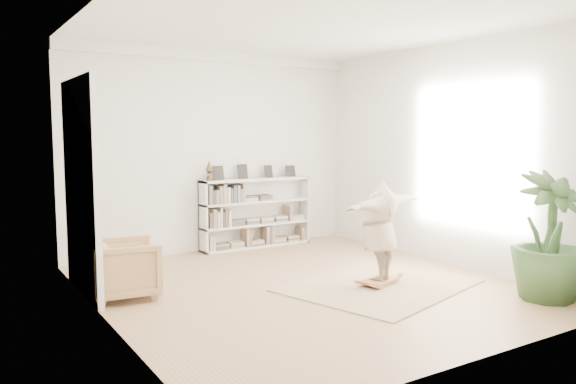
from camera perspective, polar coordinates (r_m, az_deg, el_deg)
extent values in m
plane|color=#96764D|center=(8.00, 1.83, -9.56)|extent=(6.00, 6.00, 0.00)
plane|color=silver|center=(10.33, -7.47, 4.04)|extent=(5.50, 0.00, 5.50)
plane|color=silver|center=(5.49, 19.66, 2.05)|extent=(5.50, 0.00, 5.50)
plane|color=silver|center=(6.58, -18.41, 2.69)|extent=(0.00, 6.00, 6.00)
plane|color=silver|center=(9.52, 15.77, 3.70)|extent=(0.00, 6.00, 6.00)
plane|color=white|center=(7.84, 1.93, 16.70)|extent=(6.00, 6.00, 0.00)
cube|color=white|center=(10.36, -7.46, 13.52)|extent=(5.50, 0.12, 0.18)
cube|color=white|center=(7.89, -20.28, 0.21)|extent=(0.08, 1.78, 2.92)
cube|color=silver|center=(7.50, -19.50, -0.04)|extent=(0.06, 0.78, 2.80)
cube|color=silver|center=(8.28, -20.72, 0.45)|extent=(0.06, 0.78, 2.80)
cube|color=silver|center=(10.13, -8.62, -2.55)|extent=(0.04, 0.35, 1.30)
cube|color=silver|center=(11.15, 1.61, -1.70)|extent=(0.04, 0.35, 1.30)
cube|color=silver|center=(10.73, -3.66, -2.02)|extent=(2.20, 0.04, 1.30)
cube|color=silver|center=(10.70, -3.24, -5.46)|extent=(2.20, 0.35, 0.04)
cube|color=silver|center=(10.63, -3.25, -3.29)|extent=(2.20, 0.35, 0.04)
cube|color=silver|center=(10.57, -3.26, -0.99)|extent=(2.20, 0.35, 0.04)
cube|color=silver|center=(10.53, -3.28, 1.28)|extent=(2.20, 0.35, 0.04)
cube|color=black|center=(10.22, -7.11, 1.89)|extent=(0.18, 0.07, 0.24)
cube|color=black|center=(10.44, -4.62, 2.00)|extent=(0.18, 0.07, 0.24)
cube|color=black|center=(10.71, -2.00, 2.12)|extent=(0.18, 0.07, 0.24)
cube|color=black|center=(10.97, 0.26, 2.21)|extent=(0.18, 0.07, 0.24)
imported|color=tan|center=(7.68, -16.23, -7.49)|extent=(0.93, 0.91, 0.77)
cube|color=tan|center=(8.11, 9.23, -9.34)|extent=(2.95, 2.61, 0.02)
cube|color=olive|center=(8.09, 9.24, -8.87)|extent=(0.61, 0.46, 0.03)
cube|color=olive|center=(8.10, 9.23, -9.13)|extent=(0.37, 0.15, 0.04)
cube|color=olive|center=(8.10, 9.23, -9.13)|extent=(0.37, 0.15, 0.04)
cube|color=olive|center=(8.09, 9.24, -8.87)|extent=(0.22, 0.11, 0.11)
cube|color=olive|center=(8.09, 9.24, -8.87)|extent=(0.22, 0.11, 0.11)
imported|color=#C3AD92|center=(7.93, 9.33, -3.60)|extent=(1.78, 0.92, 1.40)
imported|color=#2F4D26|center=(7.95, 25.01, -4.07)|extent=(1.06, 1.06, 1.67)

